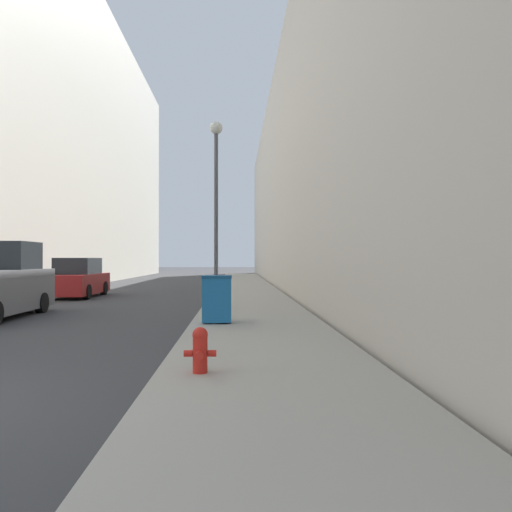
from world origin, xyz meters
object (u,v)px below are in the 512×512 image
fire_hydrant (200,349)px  trash_bin (217,298)px  lamppost (216,188)px  parked_sedan_near (78,279)px

fire_hydrant → trash_bin: bearing=89.7°
fire_hydrant → lamppost: 10.57m
fire_hydrant → parked_sedan_near: (-6.61, 15.88, 0.31)m
fire_hydrant → trash_bin: 5.33m
lamppost → parked_sedan_near: (-6.43, 5.95, -3.29)m
trash_bin → lamppost: 5.69m
parked_sedan_near → lamppost: bearing=-42.8°
trash_bin → fire_hydrant: bearing=-90.3°
trash_bin → lamppost: lamppost is taller
trash_bin → parked_sedan_near: 12.47m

